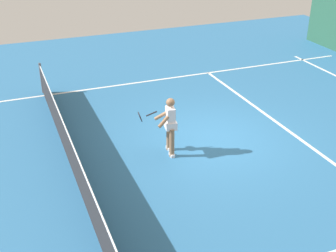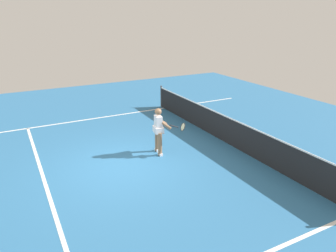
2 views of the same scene
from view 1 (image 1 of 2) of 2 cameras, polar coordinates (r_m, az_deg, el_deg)
ground_plane at (r=12.49m, az=5.79°, el=-1.62°), size 23.64×23.64×0.00m
service_line_marking at (r=13.56m, az=14.24°, el=0.07°), size 9.76×0.10×0.01m
sideline_right_marking at (r=16.58m, az=-1.82°, el=5.84°), size 0.10×16.19×0.01m
court_net at (r=11.19m, az=-12.50°, el=-2.85°), size 10.44×0.08×1.06m
tennis_player at (r=11.34m, az=0.15°, el=0.28°), size 0.88×0.91×1.55m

